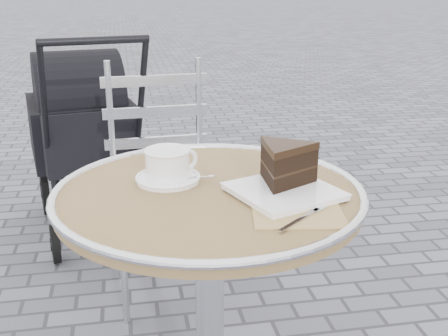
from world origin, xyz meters
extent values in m
cylinder|color=silver|center=(0.00, 0.00, 0.36)|extent=(0.07, 0.07, 0.67)
cylinder|color=#A38058|center=(0.00, 0.00, 0.71)|extent=(0.70, 0.70, 0.03)
torus|color=silver|center=(0.00, 0.00, 0.73)|extent=(0.72, 0.72, 0.02)
cylinder|color=white|center=(-0.09, 0.08, 0.74)|extent=(0.15, 0.15, 0.01)
cylinder|color=white|center=(-0.09, 0.08, 0.77)|extent=(0.14, 0.14, 0.07)
torus|color=white|center=(-0.03, 0.10, 0.77)|extent=(0.05, 0.03, 0.05)
cylinder|color=#D0BA8A|center=(-0.09, 0.08, 0.80)|extent=(0.09, 0.09, 0.01)
cube|color=#A07F58|center=(0.16, -0.15, 0.73)|extent=(0.22, 0.22, 0.00)
cube|color=white|center=(0.16, -0.06, 0.74)|extent=(0.27, 0.27, 0.01)
cylinder|color=silver|center=(-0.22, 0.60, 0.23)|extent=(0.02, 0.02, 0.46)
cylinder|color=silver|center=(0.13, 0.62, 0.23)|extent=(0.02, 0.02, 0.46)
cylinder|color=silver|center=(-0.23, 0.94, 0.23)|extent=(0.02, 0.02, 0.46)
cylinder|color=silver|center=(0.11, 0.96, 0.23)|extent=(0.02, 0.02, 0.46)
cube|color=silver|center=(-0.05, 0.78, 0.47)|extent=(0.43, 0.43, 0.02)
cube|color=black|center=(-0.37, 1.44, 0.46)|extent=(0.51, 0.70, 0.39)
cylinder|color=black|center=(-0.27, 0.93, 0.98)|extent=(0.40, 0.10, 0.03)
cylinder|color=black|center=(-0.51, 1.12, 0.09)|extent=(0.06, 0.18, 0.17)
cylinder|color=black|center=(-0.12, 1.19, 0.09)|extent=(0.06, 0.18, 0.17)
cylinder|color=black|center=(-0.62, 1.68, 0.13)|extent=(0.08, 0.27, 0.27)
cylinder|color=black|center=(-0.22, 1.76, 0.13)|extent=(0.08, 0.27, 0.27)
camera|label=1|loc=(-0.18, -1.19, 1.20)|focal=45.00mm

